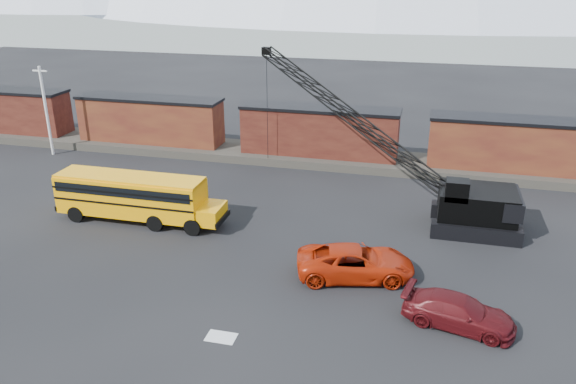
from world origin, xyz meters
name	(u,v)px	position (x,y,z in m)	size (l,w,h in m)	color
ground	(239,291)	(0.00, 0.00, 0.00)	(160.00, 160.00, 0.00)	black
gravel_berm	(319,157)	(0.00, 22.00, 0.35)	(120.00, 5.00, 0.70)	#403C35
boxcar_west_far	(4,110)	(-32.00, 22.00, 2.76)	(13.70, 3.10, 4.17)	#572418
boxcar_west_near	(151,120)	(-16.00, 22.00, 2.76)	(13.70, 3.10, 4.17)	#471714
boxcar_mid	(319,131)	(0.00, 22.00, 2.76)	(13.70, 3.10, 4.17)	#572418
boxcar_east_near	(515,144)	(16.00, 22.00, 2.76)	(13.70, 3.10, 4.17)	#471714
utility_pole	(46,110)	(-24.00, 18.00, 4.15)	(1.40, 0.24, 8.00)	silver
snow_patch	(221,337)	(0.50, -4.00, 0.01)	(1.40, 0.90, 0.02)	silver
school_bus	(136,196)	(-9.46, 6.80, 1.79)	(11.65, 2.65, 3.19)	#F39C05
red_pickup	(355,262)	(5.78, 3.01, 0.89)	(2.97, 6.44, 1.79)	#B52308
maroon_suv	(459,312)	(11.17, -0.36, 0.77)	(2.15, 5.29, 1.53)	#4E0D12
crawler_crane	(350,116)	(3.52, 15.31, 5.98)	(19.80, 11.48, 10.22)	black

